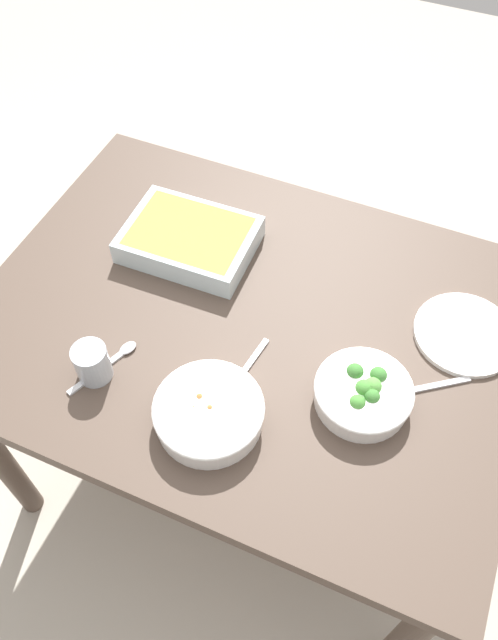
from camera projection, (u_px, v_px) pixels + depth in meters
The scene contains 10 objects.
ground_plane at pixel (249, 458), 1.99m from camera, with size 6.00×6.00×0.00m, color #B2A899.
dining_table at pixel (249, 343), 1.46m from camera, with size 1.20×0.90×0.74m.
stew_bowl at pixel (209, 412), 1.22m from camera, with size 0.22×0.22×0.06m.
broccoli_bowl at pixel (363, 393), 1.25m from camera, with size 0.20×0.20×0.07m.
baking_dish at pixel (189, 239), 1.49m from camera, with size 0.31×0.23×0.06m.
drink_cup at pixel (93, 364), 1.28m from camera, with size 0.07×0.07×0.08m.
side_plate at pixel (465, 334), 1.36m from camera, with size 0.22×0.22×0.01m, color white.
spoon_by_stew at pixel (239, 378), 1.30m from camera, with size 0.04×0.18×0.01m.
spoon_by_broccoli at pixel (419, 388), 1.29m from camera, with size 0.15×0.12×0.01m.
spoon_spare at pixel (112, 360), 1.32m from camera, with size 0.08×0.17×0.01m.
Camera 1 is at (0.32, -0.75, 1.86)m, focal length 35.45 mm.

